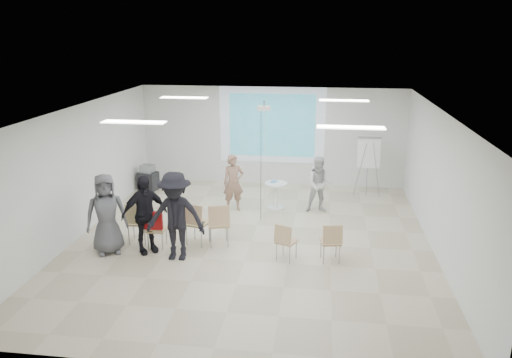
# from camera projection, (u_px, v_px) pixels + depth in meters

# --- Properties ---
(floor) EXTENTS (8.00, 9.00, 0.10)m
(floor) POSITION_uv_depth(u_px,v_px,m) (251.00, 244.00, 11.36)
(floor) COLOR beige
(floor) RESTS_ON ground
(ceiling) EXTENTS (8.00, 9.00, 0.10)m
(ceiling) POSITION_uv_depth(u_px,v_px,m) (251.00, 108.00, 10.47)
(ceiling) COLOR white
(ceiling) RESTS_ON wall_back
(wall_back) EXTENTS (8.00, 0.10, 3.00)m
(wall_back) POSITION_uv_depth(u_px,v_px,m) (272.00, 136.00, 15.23)
(wall_back) COLOR silver
(wall_back) RESTS_ON floor
(wall_left) EXTENTS (0.10, 9.00, 3.00)m
(wall_left) POSITION_uv_depth(u_px,v_px,m) (77.00, 172.00, 11.43)
(wall_left) COLOR silver
(wall_left) RESTS_ON floor
(wall_right) EXTENTS (0.10, 9.00, 3.00)m
(wall_right) POSITION_uv_depth(u_px,v_px,m) (443.00, 186.00, 10.40)
(wall_right) COLOR silver
(wall_right) RESTS_ON floor
(projection_halo) EXTENTS (3.20, 0.01, 2.30)m
(projection_halo) POSITION_uv_depth(u_px,v_px,m) (272.00, 125.00, 15.07)
(projection_halo) COLOR silver
(projection_halo) RESTS_ON wall_back
(projection_image) EXTENTS (2.60, 0.01, 1.90)m
(projection_image) POSITION_uv_depth(u_px,v_px,m) (272.00, 125.00, 15.06)
(projection_image) COLOR teal
(projection_image) RESTS_ON wall_back
(pedestal_table) EXTENTS (0.76, 0.76, 0.75)m
(pedestal_table) POSITION_uv_depth(u_px,v_px,m) (276.00, 194.00, 13.31)
(pedestal_table) COLOR white
(pedestal_table) RESTS_ON floor
(player_left) EXTENTS (0.73, 0.61, 1.71)m
(player_left) POSITION_uv_depth(u_px,v_px,m) (233.00, 179.00, 13.11)
(player_left) COLOR #9E7561
(player_left) RESTS_ON floor
(player_right) EXTENTS (0.87, 0.73, 1.65)m
(player_right) POSITION_uv_depth(u_px,v_px,m) (320.00, 181.00, 13.00)
(player_right) COLOR silver
(player_right) RESTS_ON floor
(controller_left) EXTENTS (0.08, 0.12, 0.04)m
(controller_left) POSITION_uv_depth(u_px,v_px,m) (242.00, 167.00, 13.24)
(controller_left) COLOR white
(controller_left) RESTS_ON player_left
(controller_right) EXTENTS (0.05, 0.11, 0.04)m
(controller_right) POSITION_uv_depth(u_px,v_px,m) (314.00, 168.00, 13.18)
(controller_right) COLOR silver
(controller_right) RESTS_ON player_right
(chair_far_left) EXTENTS (0.48, 0.51, 0.96)m
(chair_far_left) POSITION_uv_depth(u_px,v_px,m) (137.00, 220.00, 11.09)
(chair_far_left) COLOR tan
(chair_far_left) RESTS_ON floor
(chair_left_mid) EXTENTS (0.40, 0.43, 0.83)m
(chair_left_mid) POSITION_uv_depth(u_px,v_px,m) (156.00, 228.00, 10.85)
(chair_left_mid) COLOR tan
(chair_left_mid) RESTS_ON floor
(chair_left_inner) EXTENTS (0.57, 0.60, 0.99)m
(chair_left_inner) POSITION_uv_depth(u_px,v_px,m) (196.00, 221.00, 11.00)
(chair_left_inner) COLOR tan
(chair_left_inner) RESTS_ON floor
(chair_center) EXTENTS (0.58, 0.61, 0.99)m
(chair_center) POSITION_uv_depth(u_px,v_px,m) (219.00, 221.00, 10.95)
(chair_center) COLOR tan
(chair_center) RESTS_ON floor
(chair_right_inner) EXTENTS (0.51, 0.52, 0.81)m
(chair_right_inner) POSITION_uv_depth(u_px,v_px,m) (285.00, 239.00, 10.28)
(chair_right_inner) COLOR tan
(chair_right_inner) RESTS_ON floor
(chair_right_far) EXTENTS (0.47, 0.50, 0.86)m
(chair_right_far) POSITION_uv_depth(u_px,v_px,m) (331.00, 240.00, 10.19)
(chair_right_far) COLOR tan
(chair_right_far) RESTS_ON floor
(red_jacket) EXTENTS (0.42, 0.10, 0.40)m
(red_jacket) POSITION_uv_depth(u_px,v_px,m) (153.00, 220.00, 10.64)
(red_jacket) COLOR maroon
(red_jacket) RESTS_ON chair_left_mid
(laptop) EXTENTS (0.42, 0.35, 0.03)m
(laptop) POSITION_uv_depth(u_px,v_px,m) (198.00, 221.00, 11.11)
(laptop) COLOR black
(laptop) RESTS_ON chair_left_inner
(audience_left) EXTENTS (1.32, 1.27, 1.98)m
(audience_left) POSITION_uv_depth(u_px,v_px,m) (144.00, 209.00, 10.56)
(audience_left) COLOR black
(audience_left) RESTS_ON floor
(audience_mid) EXTENTS (1.39, 0.77, 2.14)m
(audience_mid) POSITION_uv_depth(u_px,v_px,m) (175.00, 211.00, 10.21)
(audience_mid) COLOR black
(audience_mid) RESTS_ON floor
(audience_outer) EXTENTS (1.15, 1.01, 1.97)m
(audience_outer) POSITION_uv_depth(u_px,v_px,m) (106.00, 209.00, 10.53)
(audience_outer) COLOR #5D5C62
(audience_outer) RESTS_ON floor
(flipchart_easel) EXTENTS (0.76, 0.57, 1.75)m
(flipchart_easel) POSITION_uv_depth(u_px,v_px,m) (369.00, 153.00, 14.06)
(flipchart_easel) COLOR gray
(flipchart_easel) RESTS_ON floor
(av_cart) EXTENTS (0.61, 0.53, 0.79)m
(av_cart) POSITION_uv_depth(u_px,v_px,m) (148.00, 179.00, 14.86)
(av_cart) COLOR black
(av_cart) RESTS_ON floor
(ceiling_projector) EXTENTS (0.30, 0.25, 3.00)m
(ceiling_projector) POSITION_uv_depth(u_px,v_px,m) (264.00, 114.00, 11.98)
(ceiling_projector) COLOR white
(ceiling_projector) RESTS_ON ceiling
(fluor_panel_nw) EXTENTS (1.20, 0.30, 0.02)m
(fluor_panel_nw) POSITION_uv_depth(u_px,v_px,m) (184.00, 98.00, 12.64)
(fluor_panel_nw) COLOR white
(fluor_panel_nw) RESTS_ON ceiling
(fluor_panel_ne) EXTENTS (1.20, 0.30, 0.02)m
(fluor_panel_ne) POSITION_uv_depth(u_px,v_px,m) (344.00, 101.00, 12.14)
(fluor_panel_ne) COLOR white
(fluor_panel_ne) RESTS_ON ceiling
(fluor_panel_sw) EXTENTS (1.20, 0.30, 0.02)m
(fluor_panel_sw) POSITION_uv_depth(u_px,v_px,m) (134.00, 122.00, 9.32)
(fluor_panel_sw) COLOR white
(fluor_panel_sw) RESTS_ON ceiling
(fluor_panel_se) EXTENTS (1.20, 0.30, 0.02)m
(fluor_panel_se) POSITION_uv_depth(u_px,v_px,m) (351.00, 127.00, 8.81)
(fluor_panel_se) COLOR white
(fluor_panel_se) RESTS_ON ceiling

